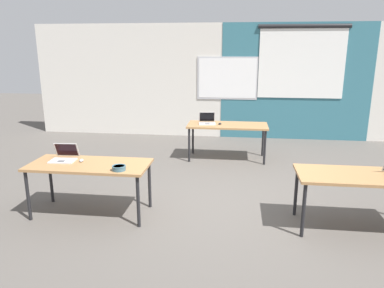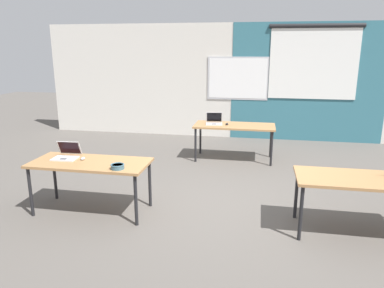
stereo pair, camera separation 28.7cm
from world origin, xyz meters
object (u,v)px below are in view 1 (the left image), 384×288
Objects in this scene: mouse_near_left_end at (81,160)px; snack_bowl at (119,168)px; laptop_near_left_end at (64,157)px; desk_far_center at (227,127)px; desk_near_right at (364,179)px; laptop_far_left at (207,121)px; desk_near_left at (90,168)px; mouse_far_left at (220,124)px.

mouse_near_left_end is 0.68m from snack_bowl.
desk_far_center is at bearing 48.28° from laptop_near_left_end.
desk_far_center is (-1.75, 2.80, 0.00)m from desk_near_right.
laptop_far_left is at bearing 127.51° from desk_near_right.
laptop_far_left is at bearing 74.34° from snack_bowl.
desk_near_left is 1.00× the size of desk_near_right.
desk_near_left is 4.61× the size of laptop_near_left_end.
mouse_far_left reaches higher than desk_near_right.
desk_far_center is at bearing 8.20° from mouse_far_left.
laptop_near_left_end is at bearing 178.50° from desk_near_right.
mouse_near_left_end is 3.22m from mouse_far_left.
snack_bowl is (-1.27, -3.02, 0.10)m from desk_far_center.
desk_far_center is 0.43m from laptop_far_left.
snack_bowl is (-3.02, -0.22, 0.10)m from desk_near_right.
laptop_far_left is (1.47, 2.75, 0.03)m from mouse_near_left_end.
snack_bowl is (0.62, -0.29, 0.02)m from mouse_near_left_end.
desk_near_left is at bearing 180.00° from desk_near_right.
mouse_far_left reaches higher than desk_near_left.
mouse_far_left is at bearing 50.08° from laptop_near_left_end.
laptop_near_left_end is at bearing -129.38° from laptop_far_left.
desk_near_left is at bearing -122.01° from desk_far_center.
snack_bowl reaches higher than desk_near_left.
mouse_near_left_end is at bearing -124.66° from desk_far_center.
mouse_near_left_end is at bearing -122.67° from mouse_far_left.
desk_near_right is 4.40× the size of laptop_far_left.
desk_far_center is 4.61× the size of laptop_near_left_end.
laptop_far_left reaches higher than desk_near_left.
laptop_near_left_end is 0.26m from mouse_near_left_end.
mouse_near_left_end reaches higher than desk_near_left.
desk_near_right is 14.45× the size of mouse_near_left_end.
desk_near_left is 3.30m from desk_far_center.
desk_near_left is 14.45× the size of mouse_near_left_end.
snack_bowl reaches higher than mouse_near_left_end.
mouse_far_left is (0.26, -0.04, -0.03)m from laptop_far_left.
desk_near_left and desk_near_right have the same top height.
mouse_far_left is at bearing 57.33° from mouse_near_left_end.
desk_near_right is 15.92× the size of mouse_far_left.
desk_far_center is 0.17m from mouse_far_left.
desk_near_right is at bearing -57.99° from desk_far_center.
desk_near_right is at bearing 4.11° from snack_bowl.
laptop_near_left_end is 3.46× the size of mouse_far_left.
laptop_far_left reaches higher than laptop_near_left_end.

